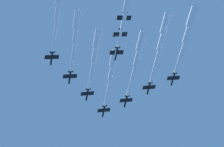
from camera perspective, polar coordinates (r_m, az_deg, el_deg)
The scene contains 8 objects.
jet_lead at distance 241.33m, azimuth -0.11°, elevation 0.15°, with size 35.05×39.33×4.49m.
jet_port_inner at distance 234.94m, azimuth -2.37°, elevation 2.80°, with size 34.82×40.21×4.52m.
jet_starboard_inner at distance 235.07m, azimuth 3.48°, elevation 2.29°, with size 37.08×43.37×4.51m.
jet_port_mid at distance 229.69m, azimuth -5.04°, elevation 5.29°, with size 34.43×38.54×4.41m.
jet_starboard_mid at distance 232.99m, azimuth 6.76°, elevation 4.51°, with size 39.00×43.92×4.47m.
jet_port_outer at distance 225.19m, azimuth -7.46°, elevation 8.50°, with size 35.15×41.08×4.51m.
jet_starboard_outer at distance 229.99m, azimuth 10.25°, elevation 5.46°, with size 36.18×41.39×4.50m.
jet_trail_port at distance 219.11m, azimuth 2.06°, elevation 9.85°, with size 37.85×42.90×4.49m.
Camera 1 is at (100.66, 83.01, 11.55)m, focal length 66.78 mm.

